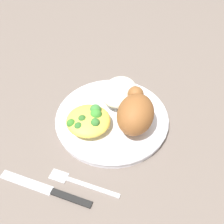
# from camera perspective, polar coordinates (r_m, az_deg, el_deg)

# --- Properties ---
(ground_plane) EXTENTS (2.00, 2.00, 0.00)m
(ground_plane) POSITION_cam_1_polar(r_m,az_deg,el_deg) (0.56, 0.00, -2.06)
(ground_plane) COLOR #6F625A
(plate) EXTENTS (0.26, 0.26, 0.02)m
(plate) POSITION_cam_1_polar(r_m,az_deg,el_deg) (0.56, 0.00, -1.36)
(plate) COLOR white
(plate) RESTS_ON ground_plane
(roasted_chicken) EXTENTS (0.11, 0.08, 0.08)m
(roasted_chicken) POSITION_cam_1_polar(r_m,az_deg,el_deg) (0.50, 5.63, -0.18)
(roasted_chicken) COLOR brown
(roasted_chicken) RESTS_ON plate
(rice_pile) EXTENTS (0.11, 0.08, 0.04)m
(rice_pile) POSITION_cam_1_polar(r_m,az_deg,el_deg) (0.58, 1.99, 4.82)
(rice_pile) COLOR white
(rice_pile) RESTS_ON plate
(mac_cheese_with_broccoli) EXTENTS (0.09, 0.10, 0.04)m
(mac_cheese_with_broccoli) POSITION_cam_1_polar(r_m,az_deg,el_deg) (0.52, -5.61, -1.88)
(mac_cheese_with_broccoli) COLOR #E1C44B
(mac_cheese_with_broccoli) RESTS_ON plate
(fork) EXTENTS (0.02, 0.14, 0.01)m
(fork) POSITION_cam_1_polar(r_m,az_deg,el_deg) (0.48, -7.71, -16.36)
(fork) COLOR silver
(fork) RESTS_ON ground_plane
(knife) EXTENTS (0.02, 0.19, 0.01)m
(knife) POSITION_cam_1_polar(r_m,az_deg,el_deg) (0.48, -14.10, -17.83)
(knife) COLOR black
(knife) RESTS_ON ground_plane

